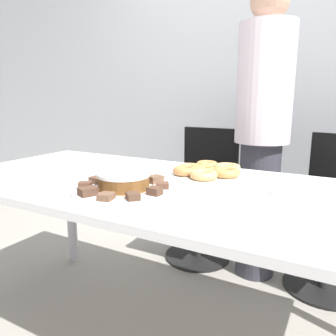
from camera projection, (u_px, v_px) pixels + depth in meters
wall_back at (262, 68)px, 2.51m from camera, size 8.00×0.05×2.60m
table at (164, 202)px, 1.33m from camera, size 1.94×0.86×0.74m
person_standing at (262, 129)px, 1.88m from camera, size 0.31×0.31×1.69m
office_chair_left at (202, 198)px, 2.23m from camera, size 0.44×0.44×0.87m
office_chair_right at (333, 218)px, 1.85m from camera, size 0.53×0.53×0.87m
plate_cake at (124, 190)px, 1.21m from camera, size 0.38×0.38×0.01m
plate_donuts at (205, 174)px, 1.45m from camera, size 0.36×0.36×0.01m
frosted_cake at (124, 181)px, 1.20m from camera, size 0.19×0.19×0.06m
lamington_0 at (85, 185)px, 1.20m from camera, size 0.06×0.06×0.03m
lamington_1 at (88, 191)px, 1.12m from camera, size 0.07×0.07×0.03m
lamington_2 at (106, 196)px, 1.07m from camera, size 0.05×0.06×0.02m
lamington_3 at (133, 196)px, 1.07m from camera, size 0.06×0.06×0.02m
lamington_4 at (155, 191)px, 1.13m from camera, size 0.05×0.04×0.03m
lamington_5 at (162, 185)px, 1.21m from camera, size 0.06×0.06×0.02m
lamington_6 at (155, 179)px, 1.29m from camera, size 0.06×0.07×0.03m
lamington_7 at (138, 177)px, 1.34m from camera, size 0.05×0.06×0.02m
lamington_8 at (117, 176)px, 1.33m from camera, size 0.07×0.07×0.03m
lamington_9 at (97, 180)px, 1.28m from camera, size 0.05×0.05×0.02m
donut_0 at (205, 170)px, 1.45m from camera, size 0.10×0.10×0.03m
donut_1 at (204, 175)px, 1.35m from camera, size 0.12×0.12×0.03m
donut_2 at (226, 172)px, 1.39m from camera, size 0.12×0.12×0.04m
donut_3 at (227, 168)px, 1.48m from camera, size 0.12×0.12×0.03m
donut_4 at (207, 165)px, 1.56m from camera, size 0.10×0.10×0.03m
donut_5 at (190, 167)px, 1.50m from camera, size 0.10×0.10×0.03m
donut_6 at (185, 171)px, 1.42m from camera, size 0.11×0.11×0.04m
napkin at (290, 193)px, 1.17m from camera, size 0.17×0.15×0.01m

